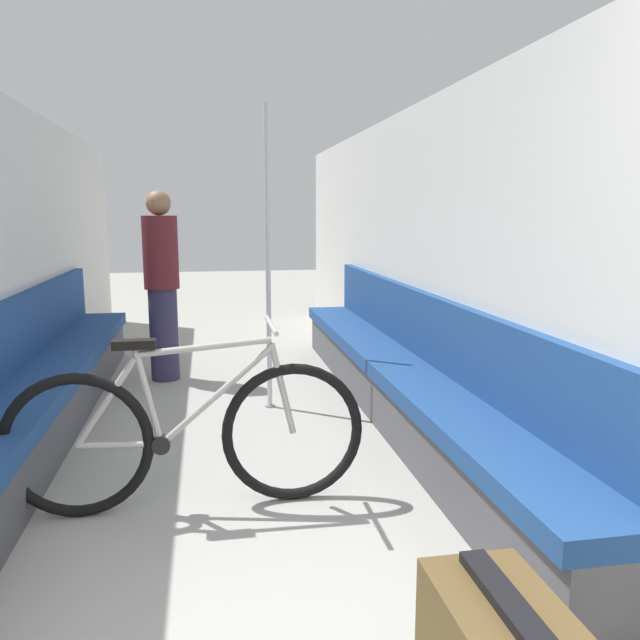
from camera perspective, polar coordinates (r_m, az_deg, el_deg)
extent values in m
cube|color=silver|center=(4.29, 11.39, 5.11)|extent=(0.10, 9.57, 2.24)
cube|color=#4C4C51|center=(4.43, -24.01, -7.94)|extent=(0.39, 4.94, 0.34)
cube|color=navy|center=(4.37, -24.22, -5.16)|extent=(0.46, 4.94, 0.10)
cube|color=navy|center=(4.36, -26.96, -1.61)|extent=(0.07, 4.94, 0.46)
cube|color=#4C4C51|center=(4.49, 7.06, -6.90)|extent=(0.39, 4.94, 0.34)
cube|color=navy|center=(4.43, 7.12, -4.16)|extent=(0.46, 4.94, 0.10)
cube|color=navy|center=(4.43, 9.60, -0.50)|extent=(0.07, 4.94, 0.46)
torus|color=black|center=(3.24, -21.34, -10.68)|extent=(0.72, 0.05, 0.72)
torus|color=black|center=(3.20, -2.48, -10.24)|extent=(0.72, 0.05, 0.72)
cylinder|color=#B7B2A8|center=(3.21, -17.86, -10.83)|extent=(0.39, 0.03, 0.05)
cylinder|color=#B7B2A8|center=(3.15, -19.01, -7.13)|extent=(0.31, 0.03, 0.43)
cylinder|color=#B7B2A8|center=(3.12, -15.47, -6.64)|extent=(0.14, 0.03, 0.51)
cylinder|color=#B7B2A8|center=(3.11, -9.45, -6.83)|extent=(0.57, 0.03, 0.49)
cylinder|color=#B7B2A8|center=(3.05, -10.55, -2.46)|extent=(0.65, 0.03, 0.08)
cylinder|color=#B7B2A8|center=(3.13, -3.46, -6.28)|extent=(0.14, 0.03, 0.47)
cylinder|color=black|center=(3.19, -14.32, -10.95)|extent=(0.09, 0.06, 0.09)
cube|color=black|center=(3.07, -16.65, -2.15)|extent=(0.20, 0.07, 0.04)
cylinder|color=#B7B2A8|center=(3.05, -4.49, -0.46)|extent=(0.02, 0.46, 0.02)
cylinder|color=gray|center=(4.80, -4.59, -7.82)|extent=(0.08, 0.08, 0.01)
cylinder|color=silver|center=(4.59, -4.78, 5.43)|extent=(0.04, 0.04, 2.22)
cylinder|color=#332D4C|center=(5.63, -14.07, -1.27)|extent=(0.25, 0.25, 0.81)
cylinder|color=#5B1E23|center=(5.54, -14.38, 6.01)|extent=(0.30, 0.30, 0.62)
sphere|color=#936B4C|center=(5.53, -14.56, 10.32)|extent=(0.21, 0.21, 0.21)
cube|color=black|center=(1.80, 16.62, -23.27)|extent=(0.07, 0.42, 0.03)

